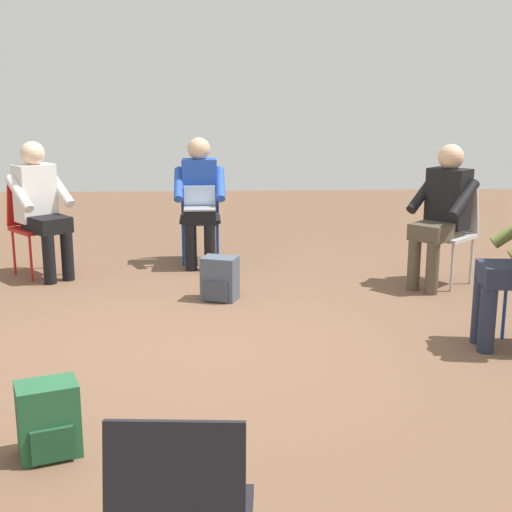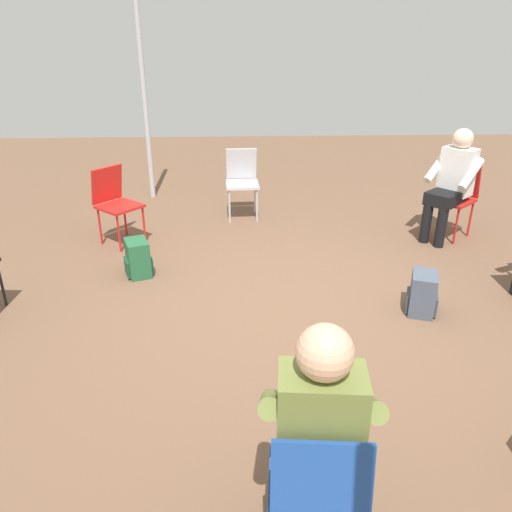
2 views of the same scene
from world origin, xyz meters
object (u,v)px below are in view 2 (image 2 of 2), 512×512
(chair_east, at_px, (242,178))
(person_in_white, at_px, (452,180))
(backpack_by_empty_chair, at_px, (422,296))
(backpack_near_laptop_user, at_px, (138,260))
(person_in_olive, at_px, (317,425))
(chair_northeast, at_px, (115,200))
(chair_west, at_px, (317,492))
(chair_southeast, at_px, (456,194))

(chair_east, xyz_separation_m, person_in_white, (-0.86, -2.30, 0.20))
(chair_east, height_order, backpack_by_empty_chair, chair_east)
(person_in_white, relative_size, backpack_near_laptop_user, 3.44)
(chair_east, xyz_separation_m, person_in_olive, (-4.50, -0.25, 0.20))
(person_in_olive, bearing_deg, backpack_near_laptop_user, 119.88)
(chair_northeast, bearing_deg, chair_west, 64.51)
(person_in_white, xyz_separation_m, backpack_near_laptop_user, (-0.81, 3.34, -0.54))
(chair_southeast, relative_size, chair_west, 1.00)
(chair_west, height_order, backpack_by_empty_chair, chair_west)
(backpack_near_laptop_user, bearing_deg, chair_southeast, -75.17)
(person_in_olive, relative_size, backpack_by_empty_chair, 3.44)
(chair_east, bearing_deg, backpack_near_laptop_user, 55.87)
(chair_east, distance_m, chair_northeast, 1.62)
(chair_east, height_order, person_in_olive, person_in_olive)
(person_in_white, distance_m, backpack_by_empty_chair, 1.89)
(chair_southeast, height_order, backpack_near_laptop_user, chair_southeast)
(backpack_near_laptop_user, distance_m, backpack_by_empty_chair, 2.65)
(chair_east, xyz_separation_m, chair_west, (-4.67, -0.24, 0.00))
(backpack_near_laptop_user, bearing_deg, chair_northeast, 23.31)
(chair_east, bearing_deg, backpack_by_empty_chair, 118.73)
(chair_west, xyz_separation_m, chair_northeast, (3.85, 1.64, 0.00))
(person_in_white, bearing_deg, chair_west, 110.86)
(chair_east, bearing_deg, person_in_olive, 91.06)
(person_in_olive, distance_m, backpack_near_laptop_user, 3.16)
(chair_west, distance_m, backpack_by_empty_chair, 2.54)
(chair_southeast, bearing_deg, chair_west, 110.11)
(chair_west, distance_m, backpack_near_laptop_user, 3.28)
(chair_west, height_order, person_in_white, person_in_white)
(chair_east, xyz_separation_m, chair_northeast, (-0.81, 1.41, 0.00))
(chair_southeast, relative_size, backpack_by_empty_chair, 2.36)
(chair_southeast, distance_m, backpack_near_laptop_user, 3.60)
(person_in_olive, height_order, backpack_near_laptop_user, person_in_olive)
(chair_east, relative_size, chair_northeast, 1.00)
(chair_west, relative_size, backpack_by_empty_chair, 2.36)
(chair_east, xyz_separation_m, backpack_by_empty_chair, (-2.47, -1.48, -0.34))
(backpack_near_laptop_user, relative_size, backpack_by_empty_chair, 1.00)
(chair_southeast, height_order, chair_northeast, same)
(person_in_white, relative_size, backpack_by_empty_chair, 3.44)
(chair_west, distance_m, chair_northeast, 4.19)
(chair_northeast, bearing_deg, person_in_white, 130.75)
(chair_east, distance_m, person_in_olive, 4.51)
(chair_southeast, relative_size, person_in_white, 0.69)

